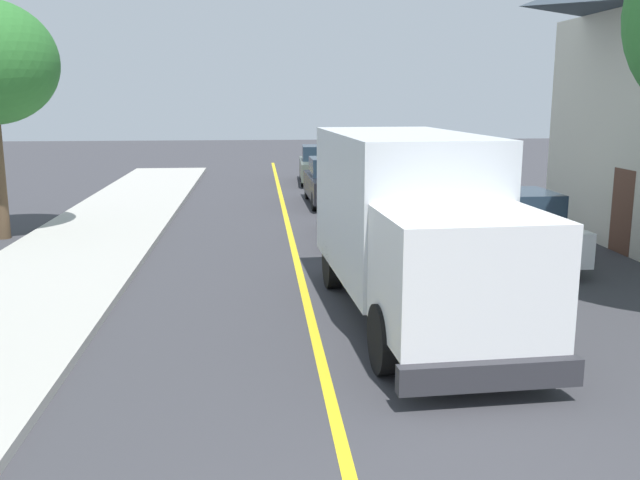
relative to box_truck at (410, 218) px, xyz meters
The scene contains 6 objects.
centre_line_yellow 2.80m from the box_truck, 144.30° to the left, with size 0.16×56.00×0.01m, color gold.
box_truck is the anchor object (origin of this frame).
parked_car_near 6.83m from the box_truck, 89.66° to the left, with size 1.99×4.48×1.67m.
parked_car_mid 13.16m from the box_truck, 89.75° to the left, with size 1.86×4.42×1.67m.
parked_car_far 19.45m from the box_truck, 89.52° to the left, with size 1.97×4.47×1.67m.
parked_van_across 5.35m from the box_truck, 49.19° to the left, with size 1.87×4.43×1.67m.
Camera 1 is at (-0.88, -3.05, 3.85)m, focal length 39.00 mm.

